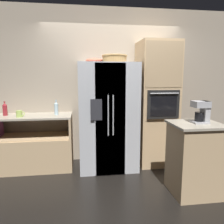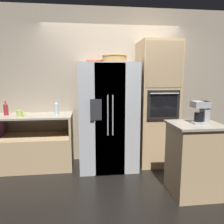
# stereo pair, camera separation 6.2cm
# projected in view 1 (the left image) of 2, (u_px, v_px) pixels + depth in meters

# --- Properties ---
(ground_plane) EXTENTS (20.00, 20.00, 0.00)m
(ground_plane) POSITION_uv_depth(u_px,v_px,m) (115.00, 167.00, 3.86)
(ground_plane) COLOR black
(wall_back) EXTENTS (12.00, 0.06, 2.80)m
(wall_back) POSITION_uv_depth(u_px,v_px,m) (112.00, 86.00, 4.10)
(wall_back) COLOR tan
(wall_back) RESTS_ON ground_plane
(counter_left) EXTENTS (1.48, 0.61, 0.93)m
(counter_left) POSITION_uv_depth(u_px,v_px,m) (27.00, 149.00, 3.73)
(counter_left) COLOR tan
(counter_left) RESTS_ON ground_plane
(refrigerator) EXTENTS (0.97, 0.81, 1.80)m
(refrigerator) POSITION_uv_depth(u_px,v_px,m) (108.00, 116.00, 3.74)
(refrigerator) COLOR silver
(refrigerator) RESTS_ON ground_plane
(wall_oven) EXTENTS (0.66, 0.71, 2.17)m
(wall_oven) POSITION_uv_depth(u_px,v_px,m) (156.00, 104.00, 3.90)
(wall_oven) COLOR tan
(wall_oven) RESTS_ON ground_plane
(island_counter) EXTENTS (0.64, 0.60, 0.97)m
(island_counter) POSITION_uv_depth(u_px,v_px,m) (194.00, 159.00, 2.92)
(island_counter) COLOR tan
(island_counter) RESTS_ON ground_plane
(wicker_basket) EXTENTS (0.41, 0.41, 0.13)m
(wicker_basket) POSITION_uv_depth(u_px,v_px,m) (114.00, 58.00, 3.54)
(wicker_basket) COLOR tan
(wicker_basket) RESTS_ON refrigerator
(fruit_bowl) EXTENTS (0.30, 0.30, 0.08)m
(fruit_bowl) POSITION_uv_depth(u_px,v_px,m) (94.00, 61.00, 3.64)
(fruit_bowl) COLOR #DB664C
(fruit_bowl) RESTS_ON refrigerator
(bottle_tall) EXTENTS (0.07, 0.07, 0.26)m
(bottle_tall) POSITION_uv_depth(u_px,v_px,m) (56.00, 108.00, 3.69)
(bottle_tall) COLOR silver
(bottle_tall) RESTS_ON counter_left
(bottle_short) EXTENTS (0.07, 0.07, 0.24)m
(bottle_short) POSITION_uv_depth(u_px,v_px,m) (5.00, 109.00, 3.63)
(bottle_short) COLOR maroon
(bottle_short) RESTS_ON counter_left
(mug) EXTENTS (0.13, 0.10, 0.10)m
(mug) POSITION_uv_depth(u_px,v_px,m) (19.00, 114.00, 3.51)
(mug) COLOR #B2D166
(mug) RESTS_ON counter_left
(coffee_maker) EXTENTS (0.20, 0.17, 0.29)m
(coffee_maker) POSITION_uv_depth(u_px,v_px,m) (202.00, 111.00, 2.83)
(coffee_maker) COLOR #B2B2B7
(coffee_maker) RESTS_ON island_counter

